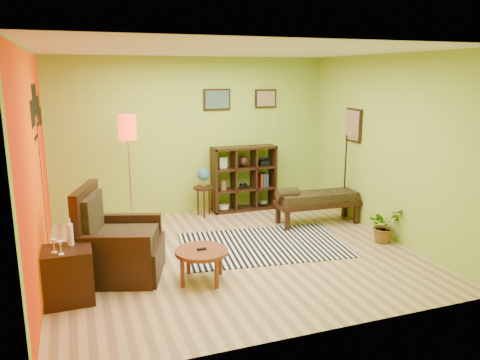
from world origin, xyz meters
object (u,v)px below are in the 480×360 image
object	(u,v)px
coffee_table	(202,254)
side_cabinet	(69,275)
floor_lamp	(128,138)
potted_plant	(384,229)
armchair	(117,249)
bench	(315,199)
cube_shelf	(245,178)
globe_table	(203,180)

from	to	relation	value
coffee_table	side_cabinet	bearing A→B (deg)	-179.43
coffee_table	floor_lamp	bearing A→B (deg)	105.55
side_cabinet	potted_plant	size ratio (longest dim) A/B	1.78
armchair	bench	size ratio (longest dim) A/B	0.80
armchair	cube_shelf	xyz separation A→B (m)	(2.53, 2.21, 0.25)
side_cabinet	floor_lamp	distance (m)	2.62
cube_shelf	potted_plant	xyz separation A→B (m)	(1.39, -2.34, -0.39)
side_cabinet	coffee_table	bearing A→B (deg)	0.57
bench	potted_plant	bearing A→B (deg)	-64.31
coffee_table	bench	bearing A→B (deg)	32.39
bench	potted_plant	world-z (taller)	bench
coffee_table	cube_shelf	size ratio (longest dim) A/B	0.54
coffee_table	armchair	bearing A→B (deg)	151.59
floor_lamp	potted_plant	distance (m)	4.15
floor_lamp	bench	world-z (taller)	floor_lamp
armchair	cube_shelf	size ratio (longest dim) A/B	0.99
globe_table	floor_lamp	bearing A→B (deg)	-159.52
armchair	side_cabinet	distance (m)	0.79
globe_table	armchair	bearing A→B (deg)	-129.44
coffee_table	globe_table	xyz separation A→B (m)	(0.74, 2.59, 0.32)
coffee_table	potted_plant	size ratio (longest dim) A/B	1.24
side_cabinet	potted_plant	world-z (taller)	side_cabinet
side_cabinet	cube_shelf	distance (m)	4.16
cube_shelf	potted_plant	size ratio (longest dim) A/B	2.28
coffee_table	floor_lamp	xyz separation A→B (m)	(-0.58, 2.10, 1.19)
coffee_table	bench	xyz separation A→B (m)	(2.41, 1.53, 0.08)
side_cabinet	bench	xyz separation A→B (m)	(3.95, 1.54, 0.11)
side_cabinet	globe_table	xyz separation A→B (m)	(2.28, 2.61, 0.35)
coffee_table	potted_plant	world-z (taller)	coffee_table
coffee_table	bench	size ratio (longest dim) A/B	0.44
potted_plant	globe_table	bearing A→B (deg)	135.18
bench	potted_plant	size ratio (longest dim) A/B	2.80
floor_lamp	potted_plant	world-z (taller)	floor_lamp
potted_plant	side_cabinet	bearing A→B (deg)	-174.91
bench	globe_table	bearing A→B (deg)	147.53
globe_table	cube_shelf	distance (m)	0.85
floor_lamp	globe_table	bearing A→B (deg)	20.48
side_cabinet	potted_plant	distance (m)	4.52
globe_table	bench	bearing A→B (deg)	-32.47
coffee_table	cube_shelf	world-z (taller)	cube_shelf
floor_lamp	bench	xyz separation A→B (m)	(2.99, -0.57, -1.11)
armchair	floor_lamp	bearing A→B (deg)	76.49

